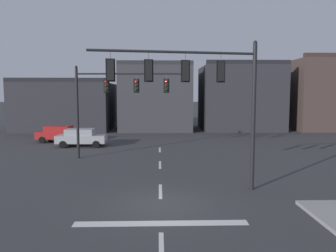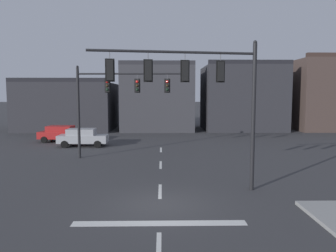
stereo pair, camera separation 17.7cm
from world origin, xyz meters
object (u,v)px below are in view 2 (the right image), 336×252
Objects in this scene: signal_mast_far_side at (113,94)px; car_lot_middle at (62,133)px; car_lot_nearside at (83,137)px; signal_mast_near_side at (200,85)px.

car_lot_middle is (-6.45, 8.48, -3.87)m from signal_mast_far_side.
signal_mast_far_side is 7.72m from car_lot_nearside.
car_lot_middle is at bearing 124.56° from signal_mast_near_side.
signal_mast_near_side is at bearing -58.23° from signal_mast_far_side.
signal_mast_near_side is at bearing -55.44° from car_lot_middle.
car_lot_nearside and car_lot_middle have the same top height.
signal_mast_near_side is 0.99× the size of signal_mast_far_side.
car_lot_nearside is at bearing 123.08° from signal_mast_far_side.
signal_mast_far_side is 1.78× the size of car_lot_nearside.
car_lot_nearside is 4.02m from car_lot_middle.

